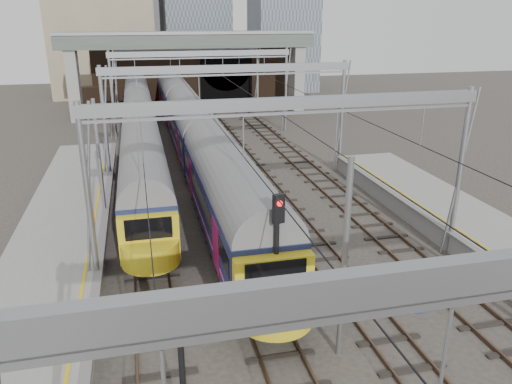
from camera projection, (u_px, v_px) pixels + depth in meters
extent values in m
cube|color=gray|center=(19.00, 378.00, 15.14)|extent=(4.20, 55.00, 1.10)
cube|color=slate|center=(88.00, 354.00, 15.42)|extent=(0.35, 55.00, 0.12)
cube|color=gold|center=(70.00, 355.00, 15.29)|extent=(0.12, 55.00, 0.01)
cube|color=#4C3828|center=(134.00, 223.00, 27.51)|extent=(0.08, 80.00, 0.16)
cube|color=#4C3828|center=(161.00, 221.00, 27.83)|extent=(0.08, 80.00, 0.16)
cube|color=black|center=(148.00, 223.00, 27.70)|extent=(2.40, 80.00, 0.14)
cube|color=#4C3828|center=(206.00, 217.00, 28.39)|extent=(0.08, 80.00, 0.16)
cube|color=#4C3828|center=(231.00, 215.00, 28.70)|extent=(0.08, 80.00, 0.16)
cube|color=black|center=(219.00, 217.00, 28.57)|extent=(2.40, 80.00, 0.14)
cube|color=#4C3828|center=(274.00, 211.00, 29.26)|extent=(0.08, 80.00, 0.16)
cube|color=#4C3828|center=(297.00, 209.00, 29.57)|extent=(0.08, 80.00, 0.16)
cube|color=black|center=(286.00, 211.00, 29.44)|extent=(2.40, 80.00, 0.14)
cube|color=#4C3828|center=(338.00, 205.00, 30.13)|extent=(0.08, 80.00, 0.16)
cube|color=#4C3828|center=(360.00, 203.00, 30.45)|extent=(0.08, 80.00, 0.16)
cube|color=black|center=(349.00, 205.00, 30.32)|extent=(2.40, 80.00, 0.14)
cylinder|color=gray|center=(89.00, 203.00, 19.46)|extent=(0.24, 0.24, 8.00)
cylinder|color=gray|center=(459.00, 174.00, 23.04)|extent=(0.24, 0.24, 8.00)
cube|color=gray|center=(292.00, 103.00, 20.05)|extent=(16.80, 0.28, 0.50)
cylinder|color=gray|center=(105.00, 128.00, 32.29)|extent=(0.24, 0.24, 8.00)
cylinder|color=gray|center=(342.00, 117.00, 35.87)|extent=(0.24, 0.24, 8.00)
cube|color=gray|center=(229.00, 69.00, 32.88)|extent=(16.80, 0.28, 0.50)
cylinder|color=gray|center=(112.00, 96.00, 45.12)|extent=(0.24, 0.24, 8.00)
cylinder|color=gray|center=(286.00, 90.00, 48.70)|extent=(0.24, 0.24, 8.00)
cube|color=gray|center=(201.00, 53.00, 45.71)|extent=(16.80, 0.28, 0.50)
cylinder|color=gray|center=(116.00, 80.00, 56.12)|extent=(0.24, 0.24, 8.00)
cylinder|color=gray|center=(257.00, 76.00, 59.70)|extent=(0.24, 0.24, 8.00)
cube|color=gray|center=(187.00, 46.00, 56.70)|extent=(16.80, 0.28, 0.50)
cube|color=black|center=(140.00, 126.00, 25.86)|extent=(0.03, 80.00, 0.03)
cube|color=black|center=(216.00, 122.00, 26.73)|extent=(0.03, 80.00, 0.03)
cube|color=black|center=(288.00, 119.00, 27.60)|extent=(0.03, 80.00, 0.03)
cube|color=black|center=(355.00, 116.00, 28.48)|extent=(0.03, 80.00, 0.03)
cube|color=#312016|center=(201.00, 70.00, 61.85)|extent=(26.00, 2.00, 9.00)
cube|color=black|center=(227.00, 86.00, 62.20)|extent=(6.50, 0.10, 5.20)
cylinder|color=black|center=(226.00, 64.00, 61.33)|extent=(6.50, 0.10, 6.50)
cube|color=#312016|center=(103.00, 99.00, 59.31)|extent=(6.00, 1.50, 3.00)
cube|color=gray|center=(74.00, 83.00, 53.31)|extent=(1.20, 2.50, 8.20)
cube|color=gray|center=(297.00, 76.00, 58.77)|extent=(1.20, 2.50, 8.20)
cube|color=#58635C|center=(189.00, 41.00, 54.67)|extent=(28.00, 3.00, 1.40)
cube|color=gray|center=(189.00, 33.00, 54.37)|extent=(28.00, 3.00, 0.30)
cube|color=tan|center=(101.00, 14.00, 69.87)|extent=(14.00, 12.00, 22.00)
cube|color=gray|center=(155.00, 27.00, 85.12)|extent=(18.00, 14.00, 18.00)
cube|color=black|center=(183.00, 132.00, 47.84)|extent=(2.22, 65.72, 0.70)
cube|color=#15194A|center=(182.00, 112.00, 47.19)|extent=(2.82, 65.72, 2.52)
cylinder|color=slate|center=(181.00, 99.00, 46.77)|extent=(2.77, 65.22, 2.77)
cube|color=black|center=(182.00, 108.00, 47.06)|extent=(2.84, 64.52, 0.76)
cube|color=#DC4599|center=(182.00, 119.00, 47.43)|extent=(2.84, 64.72, 0.12)
cube|color=gold|center=(274.00, 288.00, 16.98)|extent=(2.77, 0.60, 2.32)
cube|color=black|center=(276.00, 275.00, 16.62)|extent=(2.12, 0.08, 1.01)
cube|color=black|center=(140.00, 129.00, 49.22)|extent=(2.03, 60.19, 0.70)
cube|color=#15194A|center=(138.00, 110.00, 48.61)|extent=(2.58, 60.19, 2.30)
cylinder|color=slate|center=(137.00, 99.00, 48.23)|extent=(2.53, 59.69, 2.53)
cube|color=black|center=(138.00, 107.00, 48.49)|extent=(2.60, 58.99, 0.69)
cube|color=#DC4599|center=(139.00, 117.00, 48.83)|extent=(2.60, 59.19, 0.11)
cube|color=gold|center=(149.00, 239.00, 20.93)|extent=(2.53, 0.60, 2.10)
cube|color=black|center=(149.00, 229.00, 20.59)|extent=(1.94, 0.08, 0.92)
cylinder|color=black|center=(182.00, 376.00, 12.54)|extent=(0.16, 0.16, 4.75)
cube|color=black|center=(179.00, 309.00, 11.68)|extent=(0.39, 0.30, 0.89)
sphere|color=red|center=(179.00, 304.00, 11.50)|extent=(0.18, 0.18, 0.18)
cylinder|color=black|center=(276.00, 270.00, 17.11)|extent=(0.18, 0.18, 5.35)
cube|color=black|center=(279.00, 209.00, 16.15)|extent=(0.43, 0.29, 1.00)
sphere|color=red|center=(280.00, 204.00, 15.97)|extent=(0.20, 0.20, 0.20)
cube|color=#1735B2|center=(298.00, 259.00, 23.56)|extent=(0.80, 0.61, 0.09)
cube|color=#1735B2|center=(421.00, 306.00, 19.74)|extent=(0.97, 0.75, 0.11)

